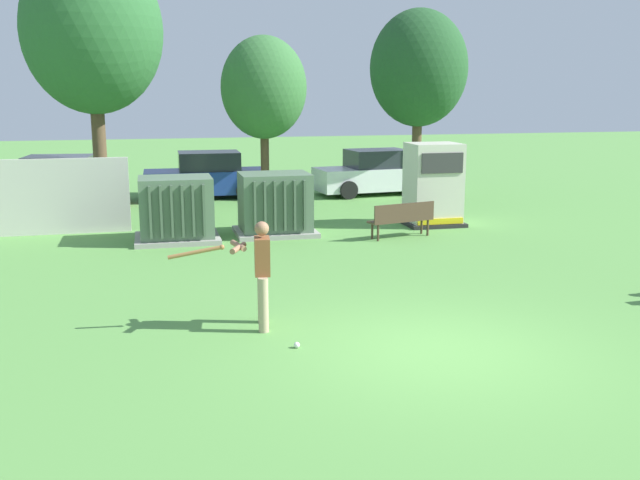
{
  "coord_description": "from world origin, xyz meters",
  "views": [
    {
      "loc": [
        -3.98,
        -9.45,
        3.79
      ],
      "look_at": [
        -0.92,
        3.5,
        1.0
      ],
      "focal_mm": 40.69,
      "sensor_mm": 36.0,
      "label": 1
    }
  ],
  "objects_px": {
    "sports_ball": "(297,345)",
    "parked_car_leftmost": "(57,182)",
    "transformer_mid_west": "(275,205)",
    "park_bench": "(402,217)",
    "parked_car_right_of_center": "(374,174)",
    "transformer_west": "(176,210)",
    "parked_car_left_of_center": "(206,176)",
    "batter": "(259,269)",
    "generator_enclosure": "(433,185)"
  },
  "relations": [
    {
      "from": "transformer_mid_west",
      "to": "park_bench",
      "type": "xyz_separation_m",
      "value": [
        3.1,
        -1.24,
        -0.25
      ]
    },
    {
      "from": "batter",
      "to": "sports_ball",
      "type": "height_order",
      "value": "batter"
    },
    {
      "from": "batter",
      "to": "parked_car_leftmost",
      "type": "distance_m",
      "value": 14.79
    },
    {
      "from": "generator_enclosure",
      "to": "parked_car_left_of_center",
      "type": "distance_m",
      "value": 8.87
    },
    {
      "from": "parked_car_leftmost",
      "to": "parked_car_right_of_center",
      "type": "height_order",
      "value": "same"
    },
    {
      "from": "sports_ball",
      "to": "parked_car_leftmost",
      "type": "bearing_deg",
      "value": 108.3
    },
    {
      "from": "transformer_west",
      "to": "parked_car_left_of_center",
      "type": "height_order",
      "value": "same"
    },
    {
      "from": "park_bench",
      "to": "parked_car_leftmost",
      "type": "distance_m",
      "value": 12.11
    },
    {
      "from": "transformer_mid_west",
      "to": "batter",
      "type": "relative_size",
      "value": 1.21
    },
    {
      "from": "transformer_west",
      "to": "sports_ball",
      "type": "height_order",
      "value": "transformer_west"
    },
    {
      "from": "parked_car_leftmost",
      "to": "parked_car_left_of_center",
      "type": "bearing_deg",
      "value": 5.46
    },
    {
      "from": "transformer_mid_west",
      "to": "parked_car_left_of_center",
      "type": "bearing_deg",
      "value": 99.96
    },
    {
      "from": "batter",
      "to": "parked_car_leftmost",
      "type": "relative_size",
      "value": 0.4
    },
    {
      "from": "park_bench",
      "to": "batter",
      "type": "height_order",
      "value": "batter"
    },
    {
      "from": "parked_car_leftmost",
      "to": "parked_car_right_of_center",
      "type": "xyz_separation_m",
      "value": [
        10.96,
        -0.03,
        0.0
      ]
    },
    {
      "from": "park_bench",
      "to": "parked_car_leftmost",
      "type": "relative_size",
      "value": 0.42
    },
    {
      "from": "park_bench",
      "to": "sports_ball",
      "type": "height_order",
      "value": "park_bench"
    },
    {
      "from": "generator_enclosure",
      "to": "parked_car_left_of_center",
      "type": "bearing_deg",
      "value": 130.9
    },
    {
      "from": "park_bench",
      "to": "parked_car_leftmost",
      "type": "xyz_separation_m",
      "value": [
        -9.27,
        7.79,
        0.22
      ]
    },
    {
      "from": "transformer_west",
      "to": "generator_enclosure",
      "type": "bearing_deg",
      "value": 4.68
    },
    {
      "from": "transformer_mid_west",
      "to": "parked_car_leftmost",
      "type": "relative_size",
      "value": 0.48
    },
    {
      "from": "park_bench",
      "to": "parked_car_right_of_center",
      "type": "bearing_deg",
      "value": 77.69
    },
    {
      "from": "transformer_mid_west",
      "to": "parked_car_left_of_center",
      "type": "distance_m",
      "value": 7.13
    },
    {
      "from": "park_bench",
      "to": "parked_car_left_of_center",
      "type": "bearing_deg",
      "value": 117.69
    },
    {
      "from": "generator_enclosure",
      "to": "transformer_west",
      "type": "bearing_deg",
      "value": -175.32
    },
    {
      "from": "sports_ball",
      "to": "batter",
      "type": "bearing_deg",
      "value": 109.87
    },
    {
      "from": "batter",
      "to": "sports_ball",
      "type": "bearing_deg",
      "value": -70.13
    },
    {
      "from": "transformer_mid_west",
      "to": "sports_ball",
      "type": "relative_size",
      "value": 23.33
    },
    {
      "from": "transformer_mid_west",
      "to": "batter",
      "type": "bearing_deg",
      "value": -101.73
    },
    {
      "from": "batter",
      "to": "transformer_west",
      "type": "bearing_deg",
      "value": 97.94
    },
    {
      "from": "sports_ball",
      "to": "parked_car_leftmost",
      "type": "height_order",
      "value": "parked_car_leftmost"
    },
    {
      "from": "park_bench",
      "to": "parked_car_left_of_center",
      "type": "xyz_separation_m",
      "value": [
        -4.34,
        8.26,
        0.22
      ]
    },
    {
      "from": "park_bench",
      "to": "sports_ball",
      "type": "relative_size",
      "value": 20.48
    },
    {
      "from": "transformer_mid_west",
      "to": "park_bench",
      "type": "distance_m",
      "value": 3.35
    },
    {
      "from": "transformer_mid_west",
      "to": "parked_car_right_of_center",
      "type": "relative_size",
      "value": 0.48
    },
    {
      "from": "sports_ball",
      "to": "parked_car_right_of_center",
      "type": "bearing_deg",
      "value": 68.45
    },
    {
      "from": "generator_enclosure",
      "to": "batter",
      "type": "xyz_separation_m",
      "value": [
        -6.12,
        -7.82,
        -0.16
      ]
    },
    {
      "from": "transformer_west",
      "to": "park_bench",
      "type": "height_order",
      "value": "transformer_west"
    },
    {
      "from": "parked_car_leftmost",
      "to": "parked_car_right_of_center",
      "type": "relative_size",
      "value": 1.0
    },
    {
      "from": "generator_enclosure",
      "to": "park_bench",
      "type": "xyz_separation_m",
      "value": [
        -1.46,
        -1.57,
        -0.6
      ]
    },
    {
      "from": "transformer_west",
      "to": "parked_car_left_of_center",
      "type": "xyz_separation_m",
      "value": [
        1.33,
        7.28,
        -0.04
      ]
    },
    {
      "from": "generator_enclosure",
      "to": "parked_car_right_of_center",
      "type": "distance_m",
      "value": 6.2
    },
    {
      "from": "transformer_mid_west",
      "to": "parked_car_leftmost",
      "type": "distance_m",
      "value": 9.0
    },
    {
      "from": "batter",
      "to": "parked_car_left_of_center",
      "type": "distance_m",
      "value": 14.52
    },
    {
      "from": "transformer_mid_west",
      "to": "parked_car_leftmost",
      "type": "height_order",
      "value": "same"
    },
    {
      "from": "transformer_west",
      "to": "parked_car_left_of_center",
      "type": "bearing_deg",
      "value": 79.63
    },
    {
      "from": "transformer_west",
      "to": "parked_car_left_of_center",
      "type": "distance_m",
      "value": 7.4
    },
    {
      "from": "parked_car_leftmost",
      "to": "transformer_mid_west",
      "type": "bearing_deg",
      "value": -46.74
    },
    {
      "from": "generator_enclosure",
      "to": "parked_car_leftmost",
      "type": "height_order",
      "value": "generator_enclosure"
    },
    {
      "from": "transformer_west",
      "to": "generator_enclosure",
      "type": "relative_size",
      "value": 0.91
    }
  ]
}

